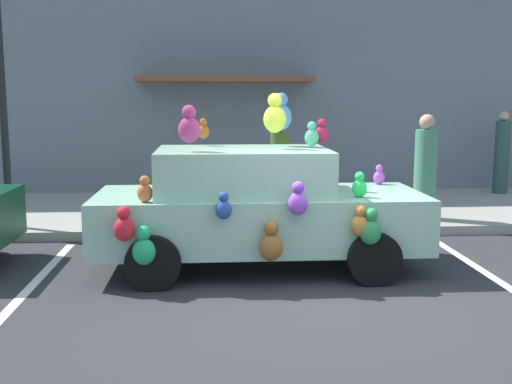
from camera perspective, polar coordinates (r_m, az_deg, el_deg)
name	(u,v)px	position (r m, az deg, el deg)	size (l,w,h in m)	color
ground_plane	(329,300)	(6.87, 6.79, -9.89)	(60.00, 60.00, 0.00)	#2D2D30
sidewalk	(279,210)	(11.65, 2.17, -1.69)	(24.00, 4.00, 0.15)	gray
storefront_building	(269,50)	(13.63, 1.19, 12.99)	(24.00, 1.25, 6.40)	slate
parking_stripe_front	(482,271)	(8.43, 20.15, -6.82)	(0.12, 3.60, 0.01)	silver
parking_stripe_rear	(37,280)	(7.99, -19.51, -7.64)	(0.12, 3.60, 0.01)	silver
plush_covered_car	(256,207)	(7.88, -0.04, -1.38)	(4.13, 1.98, 2.24)	#95C7A8
teddy_bear_on_sidewalk	(403,205)	(10.53, 13.38, -1.20)	(0.30, 0.25, 0.56)	beige
street_lamp_post	(1,77)	(10.40, -22.46, 9.76)	(0.28, 0.28, 3.81)	black
pedestrian_near_shopfront	(425,171)	(10.74, 15.34, 1.92)	(0.37, 0.37, 1.76)	#488F6C
pedestrian_walking_past	(502,155)	(14.12, 21.71, 3.18)	(0.31, 0.31, 1.74)	#2B4D4A
pedestrian_by_lamp	(279,170)	(11.00, 2.18, 2.06)	(0.33, 0.33, 1.63)	#466222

